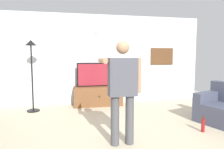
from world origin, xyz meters
TOP-DOWN VIEW (x-y plane):
  - ground_plane at (0.00, 0.00)m, footprint 8.40×8.40m
  - back_wall at (0.00, 2.95)m, footprint 6.40×0.10m
  - tv_stand at (-0.18, 2.60)m, footprint 1.41×0.47m
  - television at (-0.18, 2.65)m, footprint 1.21×0.07m
  - wall_clock at (-0.18, 2.89)m, footprint 0.26×0.03m
  - framed_picture at (1.96, 2.90)m, footprint 0.77×0.04m
  - floor_lamp at (-1.95, 2.36)m, footprint 0.32×0.32m
  - person_standing_nearer_lamp at (-0.14, -0.01)m, footprint 0.63×0.78m
  - beverage_bottle at (1.53, 0.17)m, footprint 0.07×0.07m

SIDE VIEW (x-z plane):
  - ground_plane at x=0.00m, z-range 0.00..0.00m
  - beverage_bottle at x=1.53m, z-range -0.03..0.30m
  - tv_stand at x=-0.18m, z-range 0.00..0.57m
  - television at x=-0.18m, z-range 0.57..1.26m
  - person_standing_nearer_lamp at x=-0.14m, z-range 0.12..1.82m
  - floor_lamp at x=-1.95m, z-range 0.40..2.27m
  - back_wall at x=0.00m, z-range 0.00..2.70m
  - framed_picture at x=1.96m, z-range 1.17..1.71m
  - wall_clock at x=-0.18m, z-range 2.14..2.40m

